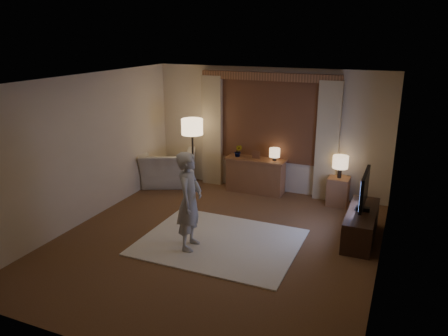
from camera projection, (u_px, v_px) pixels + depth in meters
The scene contains 13 objects.
room at pixel (227, 156), 7.14m from camera, with size 5.04×5.54×2.64m.
rug at pixel (220, 242), 7.09m from camera, with size 2.50×2.00×0.02m, color #EBE2C5.
sideboard at pixel (256, 176), 9.25m from camera, with size 1.20×0.40×0.70m, color brown.
picture_frame at pixel (256, 156), 9.11m from camera, with size 0.16×0.02×0.20m, color brown.
plant at pixel (238, 151), 9.25m from camera, with size 0.17×0.13×0.30m, color #999999.
table_lamp_sideboard at pixel (275, 153), 8.94m from camera, with size 0.22×0.22×0.30m.
floor_lamp at pixel (192, 131), 9.12m from camera, with size 0.45×0.45×1.55m.
armchair at pixel (168, 168), 9.70m from camera, with size 1.19×1.04×0.77m, color beige.
side_table at pixel (338, 191), 8.57m from camera, with size 0.40×0.40×0.56m, color brown.
table_lamp_side at pixel (340, 163), 8.40m from camera, with size 0.30×0.30×0.44m.
tv_stand at pixel (361, 225), 7.16m from camera, with size 0.45×1.40×0.50m, color black.
tv at pixel (364, 190), 6.97m from camera, with size 0.22×0.91×0.65m.
person at pixel (190, 201), 6.68m from camera, with size 0.57×0.37×1.56m, color #AEAAA0.
Camera 1 is at (2.66, -5.83, 3.28)m, focal length 35.00 mm.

